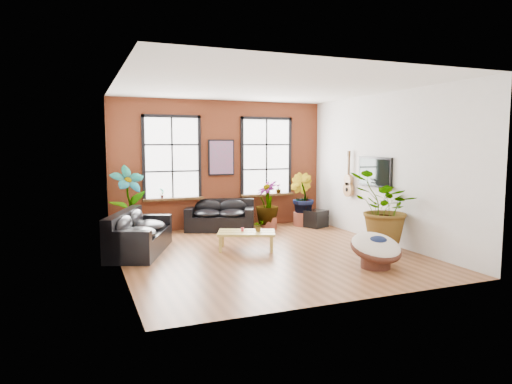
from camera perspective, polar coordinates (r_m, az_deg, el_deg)
room at (r=9.71m, az=0.99°, el=2.65°), size 6.04×6.54×3.54m
sofa_back at (r=12.35m, az=-4.49°, el=-3.05°), size 2.00×1.51×0.83m
sofa_left at (r=10.11m, az=-14.60°, el=-5.11°), size 1.70×2.41×0.88m
coffee_table at (r=10.07m, az=-1.21°, el=-5.23°), size 1.42×1.13×0.48m
papasan_chair at (r=8.89m, az=14.76°, el=-6.84°), size 0.95×0.97×0.72m
poster at (r=12.56m, az=-4.36°, el=4.33°), size 0.74×0.06×0.98m
tv_wall_unit at (r=11.55m, az=13.67°, el=2.00°), size 0.13×1.86×1.20m
media_box at (r=12.89m, az=7.52°, el=-3.32°), size 0.72×0.67×0.48m
pot_back_left at (r=11.74m, az=-15.45°, el=-4.72°), size 0.63×0.63×0.35m
pot_back_right at (r=13.08m, az=5.86°, el=-3.36°), size 0.65×0.65×0.39m
pot_right_wall at (r=10.36m, az=15.75°, el=-5.97°), size 0.70×0.70×0.41m
pot_mid at (r=12.52m, az=1.56°, el=-3.87°), size 0.47×0.47×0.34m
floor_plant_back_left at (r=11.61m, az=-15.65°, el=-0.83°), size 1.00×0.80×1.66m
floor_plant_back_right at (r=13.02m, az=5.72°, el=-0.59°), size 0.79×0.88×1.35m
floor_plant_right_wall at (r=10.24m, az=15.72°, el=-1.91°), size 1.68×1.55×1.57m
floor_plant_mid at (r=12.44m, az=1.39°, el=-1.32°), size 0.74×0.74×1.18m
table_plant at (r=10.05m, az=0.31°, el=-4.25°), size 0.25×0.22×0.25m
sill_plant_left at (r=12.18m, az=-11.68°, el=-0.15°), size 0.17×0.17×0.27m
sill_plant_right at (r=13.17m, az=2.82°, el=0.42°), size 0.19×0.19×0.27m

